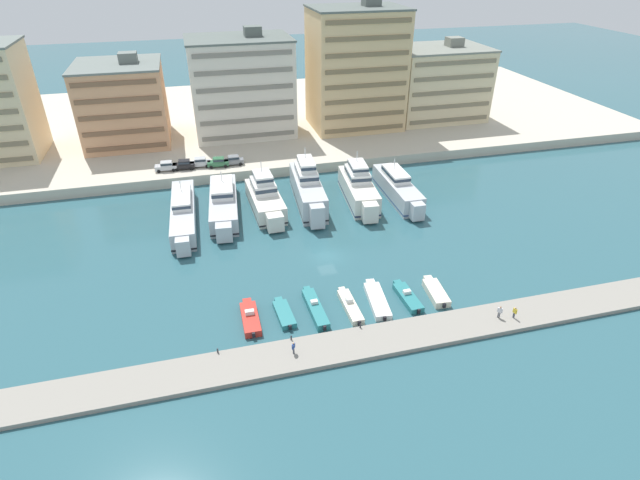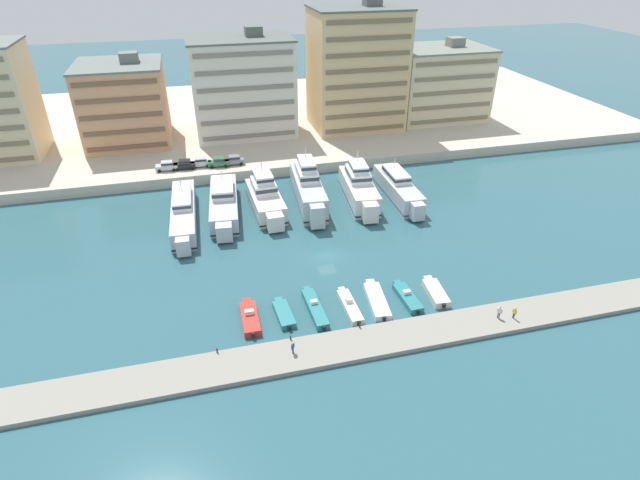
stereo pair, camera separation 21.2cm
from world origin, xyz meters
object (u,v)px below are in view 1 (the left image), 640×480
(yacht_silver_center_left, at_px, (308,188))
(motorboat_red_far_left, at_px, (250,318))
(yacht_silver_left, at_px, (224,202))
(yacht_ivory_center, at_px, (359,188))
(motorboat_teal_mid_left, at_px, (315,308))
(car_silver_far_left, at_px, (166,166))
(yacht_ivory_mid_left, at_px, (265,198))
(yacht_silver_center_right, at_px, (398,188))
(car_grey_center, at_px, (233,160))
(pedestrian_mid_deck, at_px, (500,311))
(motorboat_white_center, at_px, (377,300))
(pedestrian_near_edge, at_px, (293,347))
(motorboat_cream_mid_right, at_px, (436,292))
(car_silver_mid_left, at_px, (200,162))
(pedestrian_far_side, at_px, (515,312))
(motorboat_teal_left, at_px, (284,314))
(motorboat_teal_center_right, at_px, (407,297))
(car_green_center_left, at_px, (218,162))
(yacht_silver_far_left, at_px, (183,212))
(motorboat_cream_center_left, at_px, (350,306))

(yacht_silver_center_left, xyz_separation_m, motorboat_red_far_left, (-14.17, -29.32, -2.36))
(yacht_silver_left, height_order, yacht_ivory_center, yacht_ivory_center)
(motorboat_red_far_left, bearing_deg, yacht_ivory_center, 50.55)
(motorboat_teal_mid_left, height_order, car_silver_far_left, car_silver_far_left)
(yacht_ivory_mid_left, height_order, yacht_silver_center_right, yacht_ivory_mid_left)
(car_grey_center, bearing_deg, yacht_silver_center_left, -55.24)
(motorboat_red_far_left, relative_size, pedestrian_mid_deck, 4.16)
(motorboat_white_center, bearing_deg, pedestrian_near_edge, -150.81)
(car_silver_far_left, bearing_deg, motorboat_teal_mid_left, -68.70)
(motorboat_cream_mid_right, bearing_deg, car_silver_mid_left, 120.43)
(yacht_silver_center_right, height_order, motorboat_red_far_left, yacht_silver_center_right)
(pedestrian_mid_deck, relative_size, pedestrian_far_side, 1.05)
(motorboat_teal_left, height_order, car_silver_far_left, car_silver_far_left)
(motorboat_cream_mid_right, relative_size, car_grey_center, 1.58)
(pedestrian_near_edge, bearing_deg, yacht_ivory_mid_left, 85.74)
(yacht_silver_center_left, bearing_deg, car_grey_center, 124.76)
(yacht_silver_center_left, bearing_deg, motorboat_white_center, -86.08)
(yacht_ivory_mid_left, xyz_separation_m, pedestrian_mid_deck, (22.68, -36.25, -0.69))
(motorboat_teal_center_right, bearing_deg, car_green_center_left, 113.70)
(yacht_silver_far_left, distance_m, pedestrian_mid_deck, 50.75)
(car_green_center_left, bearing_deg, motorboat_teal_center_right, -66.30)
(motorboat_cream_mid_right, bearing_deg, pedestrian_far_side, -46.64)
(motorboat_teal_mid_left, height_order, motorboat_white_center, motorboat_teal_mid_left)
(motorboat_red_far_left, xyz_separation_m, pedestrian_near_edge, (3.86, -7.34, 1.01))
(yacht_silver_far_left, distance_m, yacht_ivory_center, 30.26)
(yacht_ivory_mid_left, relative_size, motorboat_red_far_left, 2.38)
(yacht_silver_center_left, bearing_deg, pedestrian_far_side, -65.84)
(yacht_silver_far_left, bearing_deg, pedestrian_near_edge, -72.61)
(yacht_silver_center_left, distance_m, car_silver_far_left, 29.01)
(yacht_silver_center_left, height_order, car_silver_far_left, yacht_silver_center_left)
(yacht_silver_left, height_order, pedestrian_near_edge, yacht_silver_left)
(yacht_ivory_mid_left, height_order, pedestrian_near_edge, yacht_ivory_mid_left)
(yacht_silver_left, distance_m, car_silver_far_left, 18.77)
(pedestrian_far_side, bearing_deg, motorboat_white_center, 152.54)
(car_silver_far_left, xyz_separation_m, pedestrian_mid_deck, (39.00, -53.30, -1.40))
(yacht_ivory_center, height_order, pedestrian_mid_deck, yacht_ivory_center)
(yacht_silver_left, xyz_separation_m, motorboat_white_center, (16.67, -29.88, -1.49))
(yacht_silver_center_left, xyz_separation_m, car_grey_center, (-11.23, 16.18, 0.13))
(yacht_silver_far_left, bearing_deg, motorboat_teal_mid_left, -61.39)
(yacht_silver_center_right, bearing_deg, motorboat_teal_center_right, -109.53)
(yacht_ivory_center, distance_m, motorboat_white_center, 29.42)
(yacht_silver_center_left, bearing_deg, motorboat_teal_left, -108.79)
(yacht_silver_center_left, distance_m, car_grey_center, 19.69)
(yacht_silver_far_left, relative_size, motorboat_teal_left, 3.68)
(motorboat_teal_mid_left, bearing_deg, motorboat_cream_center_left, -8.07)
(motorboat_teal_center_right, height_order, motorboat_cream_mid_right, motorboat_teal_center_right)
(motorboat_cream_center_left, xyz_separation_m, pedestrian_near_edge, (-8.62, -6.57, 1.07))
(motorboat_red_far_left, bearing_deg, yacht_ivory_mid_left, 77.14)
(yacht_ivory_center, relative_size, car_grey_center, 4.40)
(motorboat_cream_mid_right, xyz_separation_m, pedestrian_near_edge, (-20.29, -6.44, 1.01))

